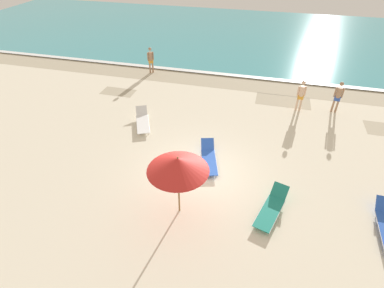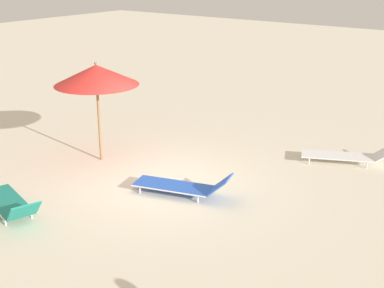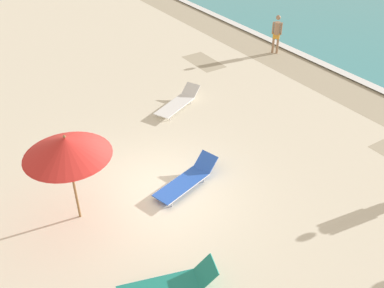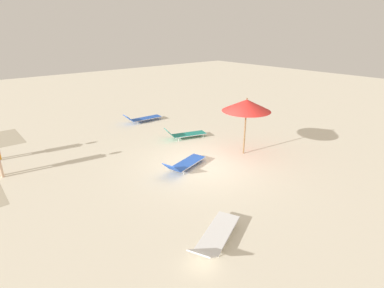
{
  "view_description": "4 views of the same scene",
  "coord_description": "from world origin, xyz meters",
  "px_view_note": "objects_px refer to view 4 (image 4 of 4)",
  "views": [
    {
      "loc": [
        2.04,
        -8.97,
        8.32
      ],
      "look_at": [
        -0.44,
        0.53,
        1.13
      ],
      "focal_mm": 28.0,
      "sensor_mm": 36.0,
      "label": 1
    },
    {
      "loc": [
        8.49,
        7.34,
        4.82
      ],
      "look_at": [
        -0.55,
        0.6,
        0.88
      ],
      "focal_mm": 50.0,
      "sensor_mm": 36.0,
      "label": 2
    },
    {
      "loc": [
        8.01,
        -3.97,
        7.68
      ],
      "look_at": [
        -0.44,
        1.52,
        0.81
      ],
      "focal_mm": 40.0,
      "sensor_mm": 36.0,
      "label": 3
    },
    {
      "loc": [
        -8.14,
        7.5,
        5.14
      ],
      "look_at": [
        -0.13,
        0.84,
        1.11
      ],
      "focal_mm": 28.0,
      "sensor_mm": 36.0,
      "label": 4
    }
  ],
  "objects_px": {
    "beach_umbrella": "(247,105)",
    "sun_lounger_under_umbrella": "(216,236)",
    "sun_lounger_beside_umbrella": "(185,134)",
    "sun_lounger_near_water_right": "(143,118)",
    "sun_lounger_near_water_left": "(185,164)"
  },
  "relations": [
    {
      "from": "sun_lounger_beside_umbrella",
      "to": "sun_lounger_near_water_right",
      "type": "distance_m",
      "value": 3.82
    },
    {
      "from": "beach_umbrella",
      "to": "sun_lounger_under_umbrella",
      "type": "height_order",
      "value": "beach_umbrella"
    },
    {
      "from": "sun_lounger_under_umbrella",
      "to": "sun_lounger_near_water_right",
      "type": "bearing_deg",
      "value": -46.75
    },
    {
      "from": "beach_umbrella",
      "to": "sun_lounger_under_umbrella",
      "type": "xyz_separation_m",
      "value": [
        -3.47,
        5.06,
        -1.95
      ]
    },
    {
      "from": "sun_lounger_under_umbrella",
      "to": "sun_lounger_near_water_left",
      "type": "xyz_separation_m",
      "value": [
        3.92,
        -2.11,
        0.01
      ]
    },
    {
      "from": "sun_lounger_near_water_left",
      "to": "sun_lounger_near_water_right",
      "type": "distance_m",
      "value": 6.87
    },
    {
      "from": "sun_lounger_beside_umbrella",
      "to": "sun_lounger_near_water_left",
      "type": "distance_m",
      "value": 3.51
    },
    {
      "from": "sun_lounger_near_water_right",
      "to": "sun_lounger_beside_umbrella",
      "type": "bearing_deg",
      "value": -175.25
    },
    {
      "from": "beach_umbrella",
      "to": "sun_lounger_under_umbrella",
      "type": "relative_size",
      "value": 1.1
    },
    {
      "from": "sun_lounger_under_umbrella",
      "to": "sun_lounger_beside_umbrella",
      "type": "xyz_separation_m",
      "value": [
        6.67,
        -4.31,
        0.01
      ]
    },
    {
      "from": "beach_umbrella",
      "to": "sun_lounger_under_umbrella",
      "type": "bearing_deg",
      "value": 124.48
    },
    {
      "from": "sun_lounger_near_water_left",
      "to": "sun_lounger_near_water_right",
      "type": "height_order",
      "value": "sun_lounger_near_water_right"
    },
    {
      "from": "sun_lounger_beside_umbrella",
      "to": "sun_lounger_near_water_left",
      "type": "height_order",
      "value": "sun_lounger_beside_umbrella"
    },
    {
      "from": "sun_lounger_under_umbrella",
      "to": "sun_lounger_near_water_right",
      "type": "relative_size",
      "value": 0.98
    },
    {
      "from": "sun_lounger_beside_umbrella",
      "to": "sun_lounger_near_water_right",
      "type": "relative_size",
      "value": 0.94
    }
  ]
}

